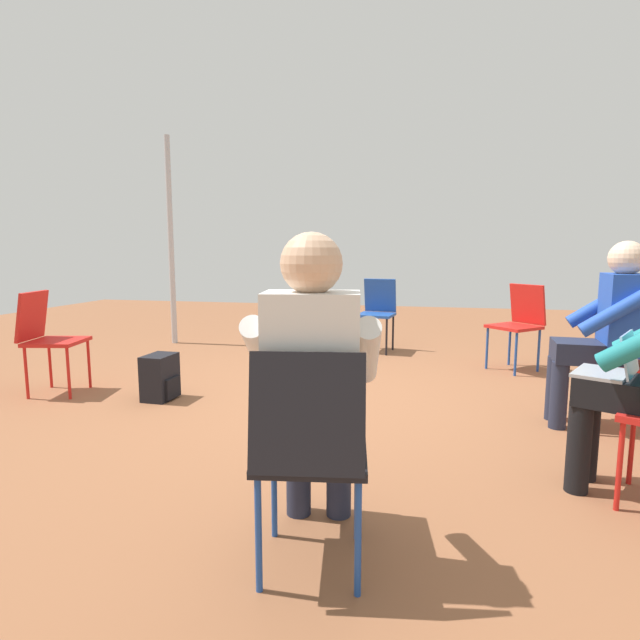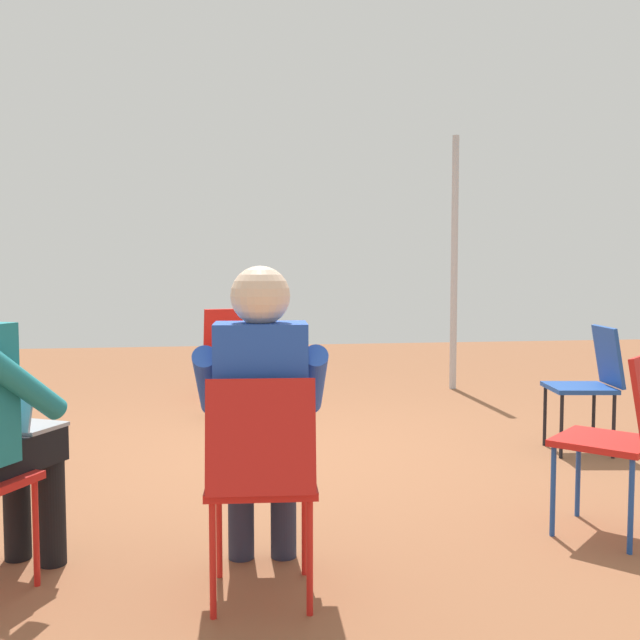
{
  "view_description": "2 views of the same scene",
  "coord_description": "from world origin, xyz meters",
  "px_view_note": "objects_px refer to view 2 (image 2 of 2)",
  "views": [
    {
      "loc": [
        -0.76,
        3.81,
        1.17
      ],
      "look_at": [
        0.14,
        -0.34,
        0.59
      ],
      "focal_mm": 28.0,
      "sensor_mm": 36.0,
      "label": 1
    },
    {
      "loc": [
        -4.61,
        0.44,
        1.22
      ],
      "look_at": [
        -0.34,
        -0.2,
        0.92
      ],
      "focal_mm": 40.0,
      "sensor_mm": 36.0,
      "label": 2
    }
  ],
  "objects_px": {
    "chair_southwest": "(621,431)",
    "backpack_near_laptop_user": "(233,398)",
    "chair_east": "(226,346)",
    "chair_west": "(261,471)",
    "chair_south": "(590,379)",
    "person_in_blue": "(261,408)"
  },
  "relations": [
    {
      "from": "chair_southwest",
      "to": "chair_west",
      "type": "bearing_deg",
      "value": 150.97
    },
    {
      "from": "chair_east",
      "to": "chair_west",
      "type": "bearing_deg",
      "value": 79.66
    },
    {
      "from": "backpack_near_laptop_user",
      "to": "person_in_blue",
      "type": "bearing_deg",
      "value": -179.49
    },
    {
      "from": "backpack_near_laptop_user",
      "to": "chair_southwest",
      "type": "bearing_deg",
      "value": -150.47
    },
    {
      "from": "chair_east",
      "to": "chair_southwest",
      "type": "bearing_deg",
      "value": 102.46
    },
    {
      "from": "chair_east",
      "to": "chair_south",
      "type": "relative_size",
      "value": 1.0
    },
    {
      "from": "chair_southwest",
      "to": "chair_west",
      "type": "distance_m",
      "value": 1.71
    },
    {
      "from": "chair_southwest",
      "to": "backpack_near_laptop_user",
      "type": "bearing_deg",
      "value": 76.49
    },
    {
      "from": "chair_west",
      "to": "backpack_near_laptop_user",
      "type": "height_order",
      "value": "chair_west"
    },
    {
      "from": "person_in_blue",
      "to": "chair_southwest",
      "type": "bearing_deg",
      "value": 12.71
    },
    {
      "from": "chair_south",
      "to": "chair_west",
      "type": "distance_m",
      "value": 2.99
    },
    {
      "from": "chair_southwest",
      "to": "backpack_near_laptop_user",
      "type": "relative_size",
      "value": 2.36
    },
    {
      "from": "chair_south",
      "to": "chair_southwest",
      "type": "bearing_deg",
      "value": 163.84
    },
    {
      "from": "chair_west",
      "to": "backpack_near_laptop_user",
      "type": "xyz_separation_m",
      "value": [
        3.37,
        0.02,
        -0.34
      ]
    },
    {
      "from": "chair_east",
      "to": "chair_southwest",
      "type": "xyz_separation_m",
      "value": [
        -3.94,
        -1.71,
        0.0
      ]
    },
    {
      "from": "chair_southwest",
      "to": "chair_south",
      "type": "distance_m",
      "value": 1.61
    },
    {
      "from": "chair_east",
      "to": "chair_west",
      "type": "xyz_separation_m",
      "value": [
        -4.35,
        -0.05,
        0.0
      ]
    },
    {
      "from": "chair_west",
      "to": "person_in_blue",
      "type": "xyz_separation_m",
      "value": [
        0.17,
        -0.01,
        0.2
      ]
    },
    {
      "from": "chair_south",
      "to": "backpack_near_laptop_user",
      "type": "bearing_deg",
      "value": 65.92
    },
    {
      "from": "chair_south",
      "to": "person_in_blue",
      "type": "distance_m",
      "value": 2.89
    },
    {
      "from": "chair_southwest",
      "to": "chair_south",
      "type": "height_order",
      "value": "same"
    },
    {
      "from": "chair_south",
      "to": "backpack_near_laptop_user",
      "type": "height_order",
      "value": "chair_south"
    }
  ]
}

